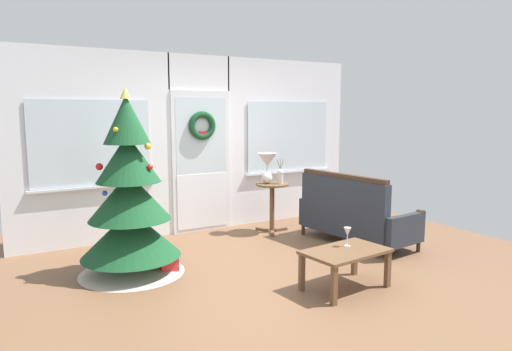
{
  "coord_description": "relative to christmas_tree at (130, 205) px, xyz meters",
  "views": [
    {
      "loc": [
        -2.7,
        -4.16,
        1.77
      ],
      "look_at": [
        0.05,
        0.55,
        1.0
      ],
      "focal_mm": 32.59,
      "sensor_mm": 36.0,
      "label": 1
    }
  ],
  "objects": [
    {
      "name": "table_lamp",
      "position": [
        2.18,
        0.72,
        0.25
      ],
      "size": [
        0.28,
        0.28,
        0.44
      ],
      "color": "silver",
      "rests_on": "side_table"
    },
    {
      "name": "wine_glass",
      "position": [
        1.81,
        -1.44,
        -0.22
      ],
      "size": [
        0.08,
        0.08,
        0.2
      ],
      "color": "silver",
      "rests_on": "coffee_table"
    },
    {
      "name": "back_wall_with_door",
      "position": [
        1.41,
        1.33,
        0.53
      ],
      "size": [
        5.2,
        0.19,
        2.55
      ],
      "color": "white",
      "rests_on": "ground"
    },
    {
      "name": "coffee_table",
      "position": [
        1.71,
        -1.53,
        -0.42
      ],
      "size": [
        0.89,
        0.6,
        0.4
      ],
      "color": "brown",
      "rests_on": "ground"
    },
    {
      "name": "ground_plane",
      "position": [
        1.41,
        -0.76,
        -0.76
      ],
      "size": [
        6.76,
        6.76,
        0.0
      ],
      "primitive_type": "plane",
      "color": "brown"
    },
    {
      "name": "gift_box",
      "position": [
        0.35,
        -0.16,
        -0.66
      ],
      "size": [
        0.2,
        0.18,
        0.2
      ],
      "primitive_type": "cube",
      "color": "red",
      "rests_on": "ground"
    },
    {
      "name": "side_table",
      "position": [
        2.24,
        0.68,
        -0.25
      ],
      "size": [
        0.5,
        0.48,
        0.72
      ],
      "color": "brown",
      "rests_on": "ground"
    },
    {
      "name": "settee_sofa",
      "position": [
        2.83,
        -0.37,
        -0.38
      ],
      "size": [
        0.87,
        1.67,
        0.96
      ],
      "color": "#3D281C",
      "rests_on": "ground"
    },
    {
      "name": "flower_vase",
      "position": [
        2.34,
        0.62,
        0.08
      ],
      "size": [
        0.11,
        0.1,
        0.35
      ],
      "color": "beige",
      "rests_on": "side_table"
    },
    {
      "name": "christmas_tree",
      "position": [
        0.0,
        0.0,
        0.0
      ],
      "size": [
        1.14,
        1.14,
        2.01
      ],
      "color": "#4C331E",
      "rests_on": "ground"
    }
  ]
}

